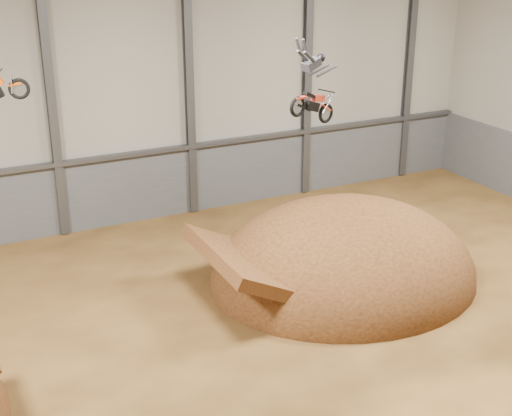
{
  "coord_description": "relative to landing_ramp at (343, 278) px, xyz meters",
  "views": [
    {
      "loc": [
        -9.11,
        -17.68,
        13.66
      ],
      "look_at": [
        1.63,
        4.0,
        4.24
      ],
      "focal_mm": 50.0,
      "sensor_mm": 36.0,
      "label": 1
    }
  ],
  "objects": [
    {
      "name": "steel_column_5",
      "position": [
        10.51,
        9.98,
        7.0
      ],
      "size": [
        0.4,
        0.36,
        13.9
      ],
      "primitive_type": "cube",
      "color": "#47494F",
      "rests_on": "ground"
    },
    {
      "name": "steel_column_3",
      "position": [
        -2.82,
        9.98,
        7.0
      ],
      "size": [
        0.4,
        0.36,
        13.9
      ],
      "primitive_type": "cube",
      "color": "#47494F",
      "rests_on": "ground"
    },
    {
      "name": "lower_band_back",
      "position": [
        -6.16,
        10.08,
        1.75
      ],
      "size": [
        39.8,
        0.18,
        3.5
      ],
      "primitive_type": "cube",
      "color": "#55585C",
      "rests_on": "ground"
    },
    {
      "name": "landing_ramp",
      "position": [
        0.0,
        0.0,
        0.0
      ],
      "size": [
        11.47,
        10.15,
        6.62
      ],
      "primitive_type": "ellipsoid",
      "color": "#3F220F",
      "rests_on": "ground"
    },
    {
      "name": "steel_column_4",
      "position": [
        3.84,
        9.98,
        7.0
      ],
      "size": [
        0.4,
        0.36,
        13.9
      ],
      "primitive_type": "cube",
      "color": "#47494F",
      "rests_on": "ground"
    },
    {
      "name": "floor",
      "position": [
        -6.16,
        -4.82,
        0.0
      ],
      "size": [
        40.0,
        40.0,
        0.0
      ],
      "primitive_type": "plane",
      "color": "#482E13",
      "rests_on": "ground"
    },
    {
      "name": "steel_rail",
      "position": [
        -6.16,
        9.93,
        3.55
      ],
      "size": [
        39.8,
        0.35,
        0.2
      ],
      "primitive_type": "cube",
      "color": "#47494F",
      "rests_on": "lower_band_back"
    },
    {
      "name": "back_wall",
      "position": [
        -6.16,
        10.18,
        7.0
      ],
      "size": [
        40.0,
        0.1,
        14.0
      ],
      "primitive_type": "cube",
      "color": "#9F9A8D",
      "rests_on": "ground"
    },
    {
      "name": "fmx_rider_b",
      "position": [
        -3.17,
        -2.19,
        8.93
      ],
      "size": [
        3.61,
        1.81,
        3.25
      ],
      "primitive_type": null,
      "rotation": [
        0.0,
        0.31,
        0.29
      ],
      "color": "red"
    },
    {
      "name": "steel_column_2",
      "position": [
        -9.49,
        9.98,
        7.0
      ],
      "size": [
        0.4,
        0.36,
        13.9
      ],
      "primitive_type": "cube",
      "color": "#47494F",
      "rests_on": "ground"
    }
  ]
}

